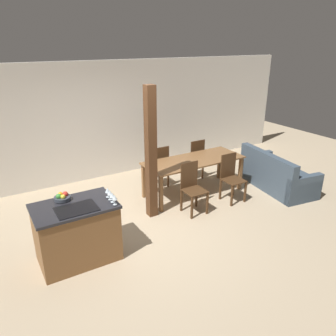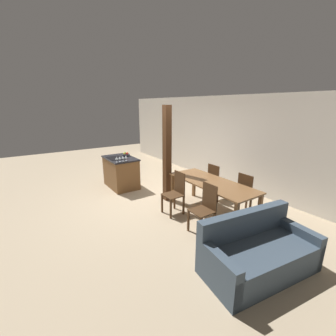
% 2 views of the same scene
% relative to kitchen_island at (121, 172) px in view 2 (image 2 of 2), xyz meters
% --- Properties ---
extents(ground_plane, '(16.00, 16.00, 0.00)m').
position_rel_kitchen_island_xyz_m(ground_plane, '(1.25, 0.27, -0.46)').
color(ground_plane, tan).
extents(wall_back, '(11.20, 0.08, 2.70)m').
position_rel_kitchen_island_xyz_m(wall_back, '(1.25, 2.93, 0.89)').
color(wall_back, silver).
rests_on(wall_back, ground_plane).
extents(kitchen_island, '(1.17, 0.76, 0.92)m').
position_rel_kitchen_island_xyz_m(kitchen_island, '(0.00, 0.00, 0.00)').
color(kitchen_island, brown).
rests_on(kitchen_island, ground_plane).
extents(fruit_bowl, '(0.24, 0.24, 0.11)m').
position_rel_kitchen_island_xyz_m(fruit_bowl, '(-0.10, 0.23, 0.51)').
color(fruit_bowl, '#383D47').
rests_on(fruit_bowl, kitchen_island).
extents(wine_glass_near, '(0.08, 0.08, 0.15)m').
position_rel_kitchen_island_xyz_m(wine_glass_near, '(0.51, -0.30, 0.57)').
color(wine_glass_near, silver).
rests_on(wine_glass_near, kitchen_island).
extents(wine_glass_middle, '(0.08, 0.08, 0.15)m').
position_rel_kitchen_island_xyz_m(wine_glass_middle, '(0.51, -0.21, 0.57)').
color(wine_glass_middle, silver).
rests_on(wine_glass_middle, kitchen_island).
extents(wine_glass_far, '(0.08, 0.08, 0.15)m').
position_rel_kitchen_island_xyz_m(wine_glass_far, '(0.51, -0.12, 0.57)').
color(wine_glass_far, silver).
rests_on(wine_glass_far, kitchen_island).
extents(wine_glass_end, '(0.08, 0.08, 0.15)m').
position_rel_kitchen_island_xyz_m(wine_glass_end, '(0.51, -0.03, 0.57)').
color(wine_glass_end, silver).
rests_on(wine_glass_end, kitchen_island).
extents(dining_table, '(2.15, 0.84, 0.77)m').
position_rel_kitchen_island_xyz_m(dining_table, '(2.80, 1.00, 0.21)').
color(dining_table, brown).
rests_on(dining_table, ground_plane).
extents(dining_chair_near_left, '(0.40, 0.40, 0.97)m').
position_rel_kitchen_island_xyz_m(dining_chair_near_left, '(2.32, 0.36, 0.05)').
color(dining_chair_near_left, '#472D19').
rests_on(dining_chair_near_left, ground_plane).
extents(dining_chair_near_right, '(0.40, 0.40, 0.97)m').
position_rel_kitchen_island_xyz_m(dining_chair_near_right, '(3.29, 0.36, 0.05)').
color(dining_chair_near_right, '#472D19').
rests_on(dining_chair_near_right, ground_plane).
extents(dining_chair_far_left, '(0.40, 0.40, 0.97)m').
position_rel_kitchen_island_xyz_m(dining_chair_far_left, '(2.32, 1.65, 0.05)').
color(dining_chair_far_left, '#472D19').
rests_on(dining_chair_far_left, ground_plane).
extents(dining_chair_far_right, '(0.40, 0.40, 0.97)m').
position_rel_kitchen_island_xyz_m(dining_chair_far_right, '(3.29, 1.65, 0.05)').
color(dining_chair_far_right, '#472D19').
rests_on(dining_chair_far_right, ground_plane).
extents(couch, '(1.07, 1.82, 0.85)m').
position_rel_kitchen_island_xyz_m(couch, '(4.54, 0.27, -0.17)').
color(couch, '#3D4C5B').
rests_on(couch, ground_plane).
extents(timber_post, '(0.17, 0.17, 2.43)m').
position_rel_kitchen_island_xyz_m(timber_post, '(1.58, 0.62, 0.75)').
color(timber_post, '#4C2D19').
rests_on(timber_post, ground_plane).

